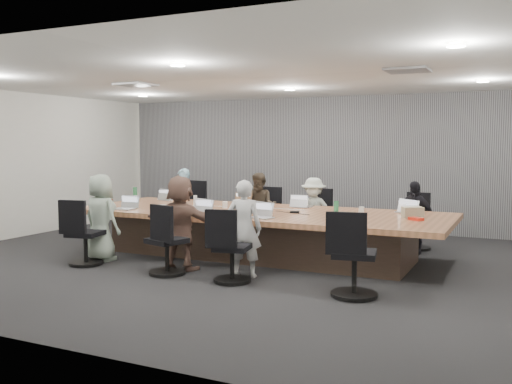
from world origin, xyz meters
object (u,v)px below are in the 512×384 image
at_px(chair_7, 354,261).
at_px(bottle_green_left, 135,194).
at_px(person_6, 244,228).
at_px(laptop_6, 261,218).
at_px(canvas_bag, 413,212).
at_px(chair_6, 232,253).
at_px(laptop_3, 408,212).
at_px(person_2, 314,211).
at_px(bottle_green_right, 336,209).
at_px(bottle_clear, 195,201).
at_px(mug_brown, 110,202).
at_px(snack_packet, 416,219).
at_px(chair_3, 417,228).
at_px(laptop_5, 200,214).
at_px(person_4, 101,218).
at_px(laptop_1, 247,204).
at_px(person_3, 414,217).
at_px(laptop_2, 303,206).
at_px(chair_4, 85,239).
at_px(person_5, 181,223).
at_px(person_1, 261,207).
at_px(stapler, 267,212).
at_px(person_0, 184,201).
at_px(chair_2, 320,222).
at_px(conference_table, 259,232).
at_px(chair_0, 193,211).
at_px(chair_5, 167,246).
at_px(chair_1, 268,219).
at_px(laptop_4, 123,209).

distance_m(chair_7, bottle_green_left, 5.12).
height_order(chair_7, person_6, person_6).
xyz_separation_m(laptop_6, canvas_bag, (1.96, 1.02, 0.07)).
relative_size(chair_6, laptop_3, 2.36).
height_order(person_2, bottle_green_right, person_2).
relative_size(bottle_clear, mug_brown, 1.77).
bearing_deg(snack_packet, chair_3, 99.02).
distance_m(bottle_clear, canvas_bag, 3.56).
bearing_deg(laptop_5, person_4, -149.25).
height_order(laptop_1, laptop_3, same).
relative_size(person_3, laptop_3, 3.67).
height_order(laptop_2, bottle_green_left, bottle_green_left).
xyz_separation_m(chair_4, person_4, (0.00, 0.35, 0.28)).
relative_size(person_4, person_5, 0.99).
distance_m(chair_3, person_1, 2.83).
relative_size(chair_7, person_1, 0.68).
xyz_separation_m(chair_6, stapler, (-0.11, 1.34, 0.39)).
bearing_deg(laptop_5, person_2, 74.02).
xyz_separation_m(chair_3, person_0, (-4.49, -0.35, 0.29)).
distance_m(person_3, person_5, 3.90).
xyz_separation_m(person_3, bottle_green_right, (-0.82, -1.65, 0.26)).
bearing_deg(stapler, person_6, -67.13).
xyz_separation_m(chair_2, bottle_green_right, (0.94, -2.00, 0.49)).
distance_m(chair_4, chair_7, 4.13).
bearing_deg(mug_brown, person_3, 20.09).
distance_m(person_5, bottle_green_right, 2.26).
distance_m(mug_brown, canvas_bag, 5.07).
height_order(conference_table, mug_brown, mug_brown).
height_order(chair_4, person_0, person_0).
relative_size(chair_2, chair_7, 0.87).
xyz_separation_m(person_3, person_4, (-4.27, -2.70, 0.07)).
bearing_deg(chair_0, bottle_clear, 130.58).
height_order(chair_0, person_1, person_1).
relative_size(laptop_3, bottle_green_right, 1.31).
bearing_deg(laptop_5, chair_5, -79.87).
distance_m(laptop_6, stapler, 0.45).
bearing_deg(snack_packet, bottle_clear, 179.54).
xyz_separation_m(chair_6, bottle_green_left, (-3.07, 1.97, 0.49)).
distance_m(conference_table, person_6, 1.44).
bearing_deg(bottle_green_left, person_2, 19.22).
relative_size(chair_5, canvas_bag, 2.75).
distance_m(person_3, bottle_clear, 3.65).
height_order(chair_3, bottle_green_left, bottle_green_left).
distance_m(chair_5, canvas_bag, 3.58).
bearing_deg(person_1, chair_1, 76.71).
height_order(chair_3, person_1, person_1).
xyz_separation_m(chair_3, bottle_clear, (-3.37, -1.73, 0.47)).
bearing_deg(chair_7, stapler, 131.77).
height_order(laptop_2, laptop_4, same).
xyz_separation_m(chair_0, chair_5, (1.69, -3.40, -0.04)).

